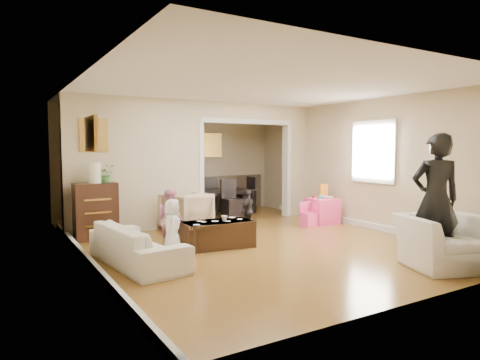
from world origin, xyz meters
TOP-DOWN VIEW (x-y plane):
  - floor at (0.00, 0.00)m, footprint 7.00×7.00m
  - partition_left at (-1.38, 1.80)m, footprint 2.75×0.18m
  - partition_right at (2.48, 1.80)m, footprint 0.55×0.18m
  - partition_header at (1.10, 1.80)m, footprint 2.22×0.18m
  - window_pane at (2.73, -0.40)m, footprint 0.03×0.95m
  - framed_art_partition at (-2.20, 1.70)m, footprint 0.45×0.03m
  - framed_art_sofa_wall at (-2.71, -0.60)m, footprint 0.03×0.55m
  - framed_art_alcove at (1.10, 3.44)m, footprint 0.45×0.03m
  - sofa at (-2.12, -0.56)m, footprint 0.94×1.96m
  - armchair_back at (-0.53, 1.39)m, footprint 1.00×1.01m
  - armchair_front at (1.43, -2.86)m, footprint 1.35×1.28m
  - dresser at (-2.26, 1.43)m, footprint 0.73×0.41m
  - table_lamp at (-2.26, 1.43)m, footprint 0.22×0.22m
  - potted_plant at (-2.06, 1.43)m, footprint 0.29×0.25m
  - coffee_table at (-0.68, -0.22)m, footprint 1.20×0.72m
  - coffee_cup at (-0.58, -0.27)m, footprint 0.11×0.11m
  - play_table at (2.27, 0.57)m, footprint 0.59×0.59m
  - cereal_box at (2.39, 0.67)m, footprint 0.20×0.08m
  - cyan_cup at (2.17, 0.52)m, footprint 0.08×0.08m
  - toy_block at (2.15, 0.69)m, footprint 0.09×0.08m
  - play_bowl at (2.32, 0.45)m, footprint 0.23×0.23m
  - dining_table at (0.93, 2.77)m, footprint 1.80×1.16m
  - adult_person at (1.40, -2.71)m, footprint 0.79×0.70m
  - child_kneel_a at (-1.53, -0.37)m, footprint 0.39×0.48m
  - child_kneel_b at (-1.38, 0.08)m, footprint 0.46×0.54m
  - child_toddler at (0.37, 0.53)m, footprint 0.52×0.43m
  - craft_papers at (-0.68, -0.19)m, footprint 0.96×0.45m

SIDE VIEW (x-z plane):
  - floor at x=0.00m, z-range 0.00..0.00m
  - coffee_table at x=-0.68m, z-range 0.00..0.43m
  - play_table at x=2.27m, z-range 0.00..0.54m
  - sofa at x=-2.12m, z-range 0.00..0.55m
  - dining_table at x=0.93m, z-range 0.00..0.60m
  - armchair_front at x=1.43m, z-range 0.00..0.71m
  - armchair_back at x=-0.53m, z-range 0.00..0.74m
  - child_toddler at x=0.37m, z-range 0.00..0.83m
  - craft_papers at x=-0.68m, z-range 0.43..0.43m
  - child_kneel_a at x=-1.53m, z-range 0.00..0.86m
  - coffee_cup at x=-0.58m, z-range 0.43..0.52m
  - child_kneel_b at x=-1.38m, z-range 0.00..0.97m
  - dresser at x=-2.26m, z-range 0.00..1.00m
  - toy_block at x=2.15m, z-range 0.54..0.59m
  - play_bowl at x=2.32m, z-range 0.54..0.60m
  - cyan_cup at x=2.17m, z-range 0.54..0.62m
  - cereal_box at x=2.39m, z-range 0.54..0.84m
  - adult_person at x=1.40m, z-range 0.00..1.82m
  - potted_plant at x=-2.06m, z-range 1.00..1.32m
  - table_lamp at x=-2.26m, z-range 1.00..1.36m
  - partition_left at x=-1.38m, z-range 0.00..2.60m
  - partition_right at x=2.48m, z-range 0.00..2.60m
  - window_pane at x=2.73m, z-range 1.00..2.10m
  - framed_art_alcove at x=1.10m, z-range 1.42..1.98m
  - framed_art_sofa_wall at x=-2.71m, z-range 1.60..2.00m
  - framed_art_partition at x=-2.20m, z-range 1.58..2.12m
  - partition_header at x=1.10m, z-range 2.25..2.60m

